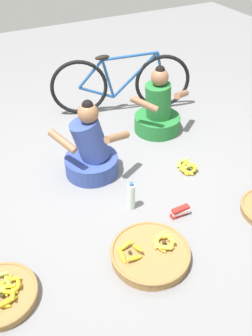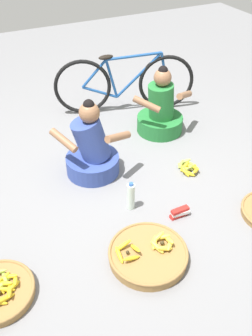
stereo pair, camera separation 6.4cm
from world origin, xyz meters
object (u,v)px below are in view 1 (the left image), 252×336
(vendor_woman_behind, at_px, (158,111))
(water_bottle, at_px, (131,196))
(vendor_woman_front, at_px, (91,151))
(loose_bananas_back_right, at_px, (187,167))
(banana_basket_near_bicycle, at_px, (0,295))
(packet_carton_stack, at_px, (180,212))
(bicycle_leaning, at_px, (121,84))
(banana_basket_front_center, at_px, (150,253))

(vendor_woman_behind, relative_size, water_bottle, 2.77)
(vendor_woman_front, height_order, loose_bananas_back_right, vendor_woman_front)
(banana_basket_near_bicycle, height_order, water_bottle, water_bottle)
(banana_basket_near_bicycle, relative_size, packet_carton_stack, 2.99)
(vendor_woman_front, distance_m, packet_carton_stack, 1.03)
(bicycle_leaning, height_order, water_bottle, bicycle_leaning)
(loose_bananas_back_right, bearing_deg, vendor_woman_behind, 81.66)
(packet_carton_stack, bearing_deg, banana_basket_front_center, -148.82)
(vendor_woman_behind, xyz_separation_m, banana_basket_front_center, (-1.00, -1.56, -0.20))
(banana_basket_near_bicycle, bearing_deg, water_bottle, 17.55)
(vendor_woman_front, height_order, banana_basket_front_center, vendor_woman_front)
(banana_basket_front_center, bearing_deg, vendor_woman_behind, 57.45)
(vendor_woman_front, height_order, banana_basket_near_bicycle, vendor_woman_front)
(banana_basket_near_bicycle, bearing_deg, banana_basket_front_center, -8.70)
(water_bottle, bearing_deg, packet_carton_stack, -40.37)
(vendor_woman_front, relative_size, packet_carton_stack, 4.52)
(banana_basket_near_bicycle, bearing_deg, vendor_woman_behind, 33.58)
(vendor_woman_behind, bearing_deg, banana_basket_front_center, -122.55)
(banana_basket_front_center, distance_m, water_bottle, 0.58)
(vendor_woman_front, height_order, water_bottle, vendor_woman_front)
(banana_basket_front_center, height_order, water_bottle, water_bottle)
(vendor_woman_behind, relative_size, banana_basket_front_center, 1.28)
(loose_bananas_back_right, height_order, water_bottle, water_bottle)
(vendor_woman_front, relative_size, vendor_woman_behind, 1.01)
(banana_basket_front_center, xyz_separation_m, loose_bananas_back_right, (0.88, 0.79, -0.02))
(banana_basket_near_bicycle, distance_m, packet_carton_stack, 1.56)
(vendor_woman_front, xyz_separation_m, bicycle_leaning, (0.82, 0.99, 0.11))
(packet_carton_stack, bearing_deg, banana_basket_near_bicycle, -176.02)
(banana_basket_front_center, bearing_deg, loose_bananas_back_right, 41.78)
(banana_basket_near_bicycle, bearing_deg, packet_carton_stack, 3.98)
(vendor_woman_behind, height_order, water_bottle, vendor_woman_behind)
(vendor_woman_front, bearing_deg, bicycle_leaning, 50.31)
(loose_bananas_back_right, distance_m, packet_carton_stack, 0.67)
(banana_basket_front_center, relative_size, packet_carton_stack, 3.49)
(bicycle_leaning, distance_m, banana_basket_near_bicycle, 2.81)
(banana_basket_near_bicycle, distance_m, loose_bananas_back_right, 2.08)
(bicycle_leaning, bearing_deg, water_bottle, -113.85)
(vendor_woman_front, relative_size, bicycle_leaning, 0.49)
(vendor_woman_front, distance_m, vendor_woman_behind, 1.05)
(vendor_woman_front, bearing_deg, banana_basket_near_bicycle, -137.88)
(loose_bananas_back_right, bearing_deg, bicycle_leaning, 91.65)
(vendor_woman_behind, bearing_deg, loose_bananas_back_right, -98.34)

